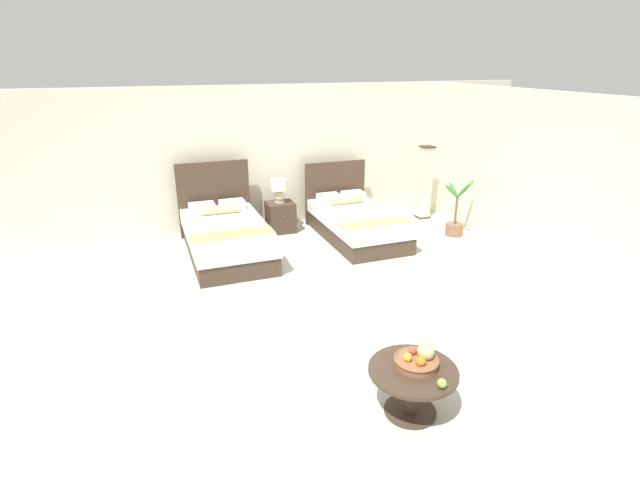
# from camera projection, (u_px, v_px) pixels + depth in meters

# --- Properties ---
(ground_plane) EXTENTS (10.24, 10.28, 0.02)m
(ground_plane) POSITION_uv_depth(u_px,v_px,m) (341.00, 299.00, 6.39)
(ground_plane) COLOR beige
(wall_back) EXTENTS (10.24, 0.12, 2.53)m
(wall_back) POSITION_uv_depth(u_px,v_px,m) (272.00, 157.00, 8.87)
(wall_back) COLOR beige
(wall_back) RESTS_ON ground
(wall_side_right) EXTENTS (0.12, 5.88, 2.53)m
(wall_side_right) POSITION_uv_depth(u_px,v_px,m) (535.00, 177.00, 7.36)
(wall_side_right) COLOR beige
(wall_side_right) RESTS_ON ground
(bed_near_window) EXTENTS (1.25, 2.20, 1.31)m
(bed_near_window) POSITION_uv_depth(u_px,v_px,m) (226.00, 236.00, 7.73)
(bed_near_window) COLOR #3F2F22
(bed_near_window) RESTS_ON ground
(bed_near_corner) EXTENTS (1.19, 2.13, 1.16)m
(bed_near_corner) POSITION_uv_depth(u_px,v_px,m) (356.00, 222.00, 8.46)
(bed_near_corner) COLOR #3F2F22
(bed_near_corner) RESTS_ON ground
(nightstand) EXTENTS (0.48, 0.45, 0.54)m
(nightstand) POSITION_uv_depth(u_px,v_px,m) (280.00, 217.00, 8.76)
(nightstand) COLOR #3F2F22
(nightstand) RESTS_ON ground
(table_lamp) EXTENTS (0.31, 0.31, 0.41)m
(table_lamp) POSITION_uv_depth(u_px,v_px,m) (279.00, 188.00, 8.59)
(table_lamp) COLOR beige
(table_lamp) RESTS_ON nightstand
(coffee_table) EXTENTS (0.78, 0.78, 0.45)m
(coffee_table) POSITION_uv_depth(u_px,v_px,m) (412.00, 381.00, 4.22)
(coffee_table) COLOR #3F2F22
(coffee_table) RESTS_ON ground
(fruit_bowl) EXTENTS (0.39, 0.39, 0.20)m
(fruit_bowl) POSITION_uv_depth(u_px,v_px,m) (418.00, 359.00, 4.20)
(fruit_bowl) COLOR brown
(fruit_bowl) RESTS_ON coffee_table
(loose_apple) EXTENTS (0.08, 0.08, 0.08)m
(loose_apple) POSITION_uv_depth(u_px,v_px,m) (442.00, 383.00, 3.93)
(loose_apple) COLOR #90A346
(loose_apple) RESTS_ON coffee_table
(loose_orange) EXTENTS (0.08, 0.08, 0.08)m
(loose_orange) POSITION_uv_depth(u_px,v_px,m) (425.00, 347.00, 4.43)
(loose_orange) COLOR orange
(loose_orange) RESTS_ON coffee_table
(floor_lamp_corner) EXTENTS (0.24, 0.24, 1.41)m
(floor_lamp_corner) POSITION_uv_depth(u_px,v_px,m) (425.00, 183.00, 9.38)
(floor_lamp_corner) COLOR #3C2321
(floor_lamp_corner) RESTS_ON ground
(potted_palm) EXTENTS (0.58, 0.51, 1.00)m
(potted_palm) POSITION_uv_depth(u_px,v_px,m) (455.00, 221.00, 8.58)
(potted_palm) COLOR brown
(potted_palm) RESTS_ON ground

